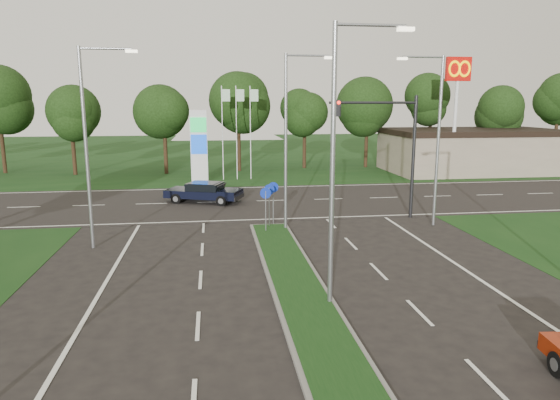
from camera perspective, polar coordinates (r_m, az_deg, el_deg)
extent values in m
cube|color=#123311|center=(64.61, -5.17, 5.17)|extent=(160.00, 50.00, 0.02)
cube|color=black|center=(33.99, -2.68, -0.14)|extent=(160.00, 12.00, 0.02)
cube|color=slate|center=(15.04, 4.45, -14.79)|extent=(2.00, 26.00, 0.12)
cube|color=gray|center=(51.84, 21.10, 5.25)|extent=(16.00, 9.00, 4.00)
cylinder|color=gray|center=(15.80, 6.00, 3.35)|extent=(0.16, 0.16, 9.00)
cylinder|color=gray|center=(16.12, 10.35, 19.07)|extent=(2.20, 0.10, 0.10)
cube|color=#FFF2CC|center=(16.47, 14.18, 18.40)|extent=(0.50, 0.22, 0.12)
cylinder|color=gray|center=(25.57, 0.66, 6.35)|extent=(0.16, 0.16, 9.00)
cylinder|color=gray|center=(25.77, 3.20, 16.17)|extent=(2.20, 0.10, 0.10)
cube|color=#FFF2CC|center=(25.99, 5.67, 15.87)|extent=(0.50, 0.22, 0.12)
cylinder|color=gray|center=(23.95, -21.26, 5.28)|extent=(0.16, 0.16, 9.00)
cylinder|color=gray|center=(23.74, -19.35, 16.02)|extent=(2.20, 0.10, 0.10)
cube|color=#FFF2CC|center=(23.55, -16.61, 15.98)|extent=(0.50, 0.22, 0.12)
cylinder|color=gray|center=(27.97, 17.62, 6.24)|extent=(0.16, 0.16, 9.00)
cylinder|color=gray|center=(27.54, 16.02, 15.44)|extent=(2.20, 0.10, 0.10)
cube|color=#FFF2CC|center=(27.11, 13.80, 15.41)|extent=(0.50, 0.22, 0.12)
cylinder|color=black|center=(29.68, 14.99, 4.70)|extent=(0.20, 0.20, 7.00)
cylinder|color=black|center=(28.64, 10.60, 10.88)|extent=(5.00, 0.14, 0.14)
cube|color=black|center=(28.08, 6.63, 10.38)|extent=(0.28, 0.28, 0.90)
sphere|color=#FF190C|center=(27.91, 6.74, 10.99)|extent=(0.20, 0.20, 0.20)
cylinder|color=gray|center=(25.45, -1.64, -1.42)|extent=(0.06, 0.06, 2.20)
cylinder|color=#0C26A5|center=(25.25, -1.66, 0.79)|extent=(0.56, 0.04, 0.56)
cylinder|color=gray|center=(26.46, -1.23, -0.94)|extent=(0.06, 0.06, 2.20)
cylinder|color=#0C26A5|center=(26.27, -1.24, 1.20)|extent=(0.56, 0.04, 0.56)
cylinder|color=gray|center=(27.17, -0.77, -0.62)|extent=(0.06, 0.06, 2.20)
cylinder|color=#0C26A5|center=(26.99, -0.78, 1.46)|extent=(0.56, 0.04, 0.56)
cube|color=silver|center=(42.37, -9.25, 6.06)|extent=(1.40, 0.30, 6.00)
cube|color=#0CA53F|center=(42.08, -9.33, 8.48)|extent=(1.30, 0.08, 1.20)
cube|color=#0C3FBF|center=(42.18, -9.26, 6.31)|extent=(1.30, 0.08, 1.60)
cylinder|color=silver|center=(43.30, -6.59, 7.56)|extent=(0.08, 0.08, 8.00)
cube|color=#B2D8B2|center=(43.23, -6.21, 11.81)|extent=(0.70, 0.02, 1.00)
cylinder|color=silver|center=(43.34, -4.99, 7.60)|extent=(0.08, 0.08, 8.00)
cube|color=#B2D8B2|center=(43.28, -4.59, 11.84)|extent=(0.70, 0.02, 1.00)
cylinder|color=silver|center=(43.41, -3.39, 7.62)|extent=(0.08, 0.08, 8.00)
cube|color=#B2D8B2|center=(43.37, -2.97, 11.85)|extent=(0.70, 0.02, 1.00)
cylinder|color=silver|center=(46.25, 19.35, 8.48)|extent=(0.30, 0.30, 10.00)
cube|color=#BF0C07|center=(46.31, 19.71, 13.92)|extent=(2.20, 0.35, 2.00)
torus|color=#FFC600|center=(45.91, 19.33, 13.97)|extent=(1.06, 0.16, 1.06)
torus|color=#FFC600|center=(46.32, 20.35, 13.87)|extent=(1.06, 0.16, 1.06)
cylinder|color=black|center=(49.49, -4.38, 5.95)|extent=(0.36, 0.36, 4.40)
sphere|color=black|center=(49.29, -4.45, 10.93)|extent=(6.00, 6.00, 6.00)
sphere|color=black|center=(49.12, -4.10, 12.10)|extent=(4.80, 4.80, 4.80)
cylinder|color=black|center=(14.53, 29.19, -16.10)|extent=(0.27, 0.65, 0.63)
cube|color=black|center=(33.84, -8.70, 0.76)|extent=(5.34, 3.70, 0.51)
cube|color=black|center=(33.72, -8.57, 1.56)|extent=(2.65, 2.40, 0.47)
cube|color=black|center=(33.68, -8.58, 1.96)|extent=(2.25, 2.16, 0.04)
cylinder|color=black|center=(33.69, -11.78, 0.14)|extent=(0.73, 0.46, 0.70)
cylinder|color=black|center=(35.35, -10.49, 0.70)|extent=(0.73, 0.46, 0.70)
cylinder|color=black|center=(32.47, -6.73, -0.11)|extent=(0.73, 0.46, 0.70)
cylinder|color=black|center=(34.19, -5.64, 0.48)|extent=(0.73, 0.46, 0.70)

